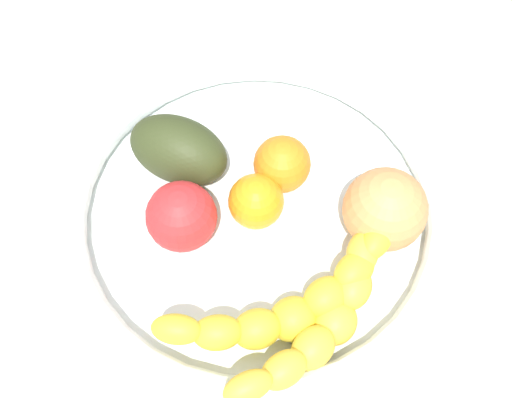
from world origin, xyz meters
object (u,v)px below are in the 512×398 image
(peach_blush, at_px, (385,209))
(avocado_dark, at_px, (178,150))
(orange_mid_left, at_px, (253,197))
(banana_draped_right, at_px, (289,306))
(tomato_red, at_px, (181,217))
(orange_front, at_px, (282,164))
(fruit_bowl, at_px, (256,214))
(banana_draped_left, at_px, (328,312))

(peach_blush, distance_m, avocado_dark, 0.20)
(peach_blush, bearing_deg, orange_mid_left, 22.36)
(banana_draped_right, bearing_deg, tomato_red, -9.68)
(orange_mid_left, height_order, peach_blush, peach_blush)
(orange_front, relative_size, avocado_dark, 0.55)
(avocado_dark, bearing_deg, orange_mid_left, 177.21)
(banana_draped_right, xyz_separation_m, peach_blush, (-0.03, -0.12, 0.01))
(fruit_bowl, relative_size, avocado_dark, 3.75)
(orange_mid_left, distance_m, tomato_red, 0.07)
(avocado_dark, bearing_deg, orange_front, -155.98)
(orange_mid_left, bearing_deg, banana_draped_left, 150.76)
(banana_draped_left, bearing_deg, orange_mid_left, -29.24)
(banana_draped_left, distance_m, orange_mid_left, 0.13)
(orange_front, height_order, tomato_red, tomato_red)
(orange_mid_left, relative_size, avocado_dark, 0.52)
(banana_draped_right, height_order, peach_blush, peach_blush)
(orange_front, bearing_deg, peach_blush, -179.74)
(banana_draped_right, bearing_deg, orange_mid_left, -42.53)
(tomato_red, bearing_deg, fruit_bowl, -132.17)
(fruit_bowl, distance_m, orange_mid_left, 0.02)
(peach_blush, height_order, tomato_red, peach_blush)
(peach_blush, relative_size, tomato_red, 1.18)
(avocado_dark, distance_m, tomato_red, 0.07)
(orange_front, xyz_separation_m, orange_mid_left, (0.00, 0.04, -0.00))
(orange_mid_left, xyz_separation_m, peach_blush, (-0.11, -0.04, 0.01))
(avocado_dark, xyz_separation_m, tomato_red, (-0.04, 0.06, 0.00))
(banana_draped_right, relative_size, peach_blush, 2.59)
(peach_blush, relative_size, avocado_dark, 0.77)
(peach_blush, bearing_deg, avocado_dark, 11.81)
(banana_draped_right, bearing_deg, avocado_dark, -25.20)
(orange_front, distance_m, tomato_red, 0.11)
(banana_draped_left, bearing_deg, peach_blush, -89.04)
(banana_draped_right, bearing_deg, orange_front, -57.27)
(banana_draped_right, bearing_deg, banana_draped_left, -158.09)
(orange_mid_left, bearing_deg, banana_draped_right, 137.47)
(fruit_bowl, relative_size, tomato_red, 5.73)
(orange_front, bearing_deg, avocado_dark, 24.02)
(banana_draped_left, distance_m, peach_blush, 0.11)
(orange_front, bearing_deg, banana_draped_right, 122.73)
(fruit_bowl, xyz_separation_m, peach_blush, (-0.10, -0.05, 0.04))
(orange_front, distance_m, peach_blush, 0.10)
(fruit_bowl, xyz_separation_m, avocado_dark, (0.09, -0.01, 0.03))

